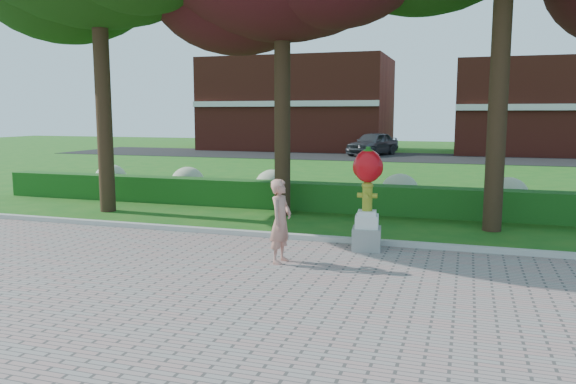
% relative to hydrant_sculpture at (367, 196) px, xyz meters
% --- Properties ---
extents(ground, '(100.00, 100.00, 0.00)m').
position_rel_hydrant_sculpture_xyz_m(ground, '(-0.97, -2.50, -1.16)').
color(ground, '#175A16').
rests_on(ground, ground).
extents(curb, '(40.00, 0.18, 0.15)m').
position_rel_hydrant_sculpture_xyz_m(curb, '(-0.97, 0.50, -1.08)').
color(curb, '#ADADA5').
rests_on(curb, ground).
extents(lawn_hedge, '(24.00, 0.70, 0.80)m').
position_rel_hydrant_sculpture_xyz_m(lawn_hedge, '(-0.97, 4.50, -0.76)').
color(lawn_hedge, '#184E16').
rests_on(lawn_hedge, ground).
extents(hydrangea_row, '(20.10, 1.10, 0.99)m').
position_rel_hydrant_sculpture_xyz_m(hydrangea_row, '(-0.40, 5.50, -0.61)').
color(hydrangea_row, '#B9C395').
rests_on(hydrangea_row, ground).
extents(street, '(50.00, 8.00, 0.02)m').
position_rel_hydrant_sculpture_xyz_m(street, '(-0.97, 25.50, -1.15)').
color(street, black).
rests_on(street, ground).
extents(building_left, '(14.00, 8.00, 7.00)m').
position_rel_hydrant_sculpture_xyz_m(building_left, '(-10.97, 31.50, 2.34)').
color(building_left, maroon).
rests_on(building_left, ground).
extents(building_right, '(12.00, 8.00, 6.40)m').
position_rel_hydrant_sculpture_xyz_m(building_right, '(7.03, 31.50, 2.04)').
color(building_right, maroon).
rests_on(building_right, ground).
extents(hydrant_sculpture, '(0.64, 0.64, 2.11)m').
position_rel_hydrant_sculpture_xyz_m(hydrant_sculpture, '(0.00, 0.00, 0.00)').
color(hydrant_sculpture, gray).
rests_on(hydrant_sculpture, walkway).
extents(woman, '(0.44, 0.61, 1.57)m').
position_rel_hydrant_sculpture_xyz_m(woman, '(-1.36, -1.48, -0.33)').
color(woman, tan).
rests_on(woman, walkway).
extents(parked_car, '(3.34, 4.96, 1.57)m').
position_rel_hydrant_sculpture_xyz_m(parked_car, '(-4.22, 26.60, -0.35)').
color(parked_car, '#3D3F44').
rests_on(parked_car, street).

